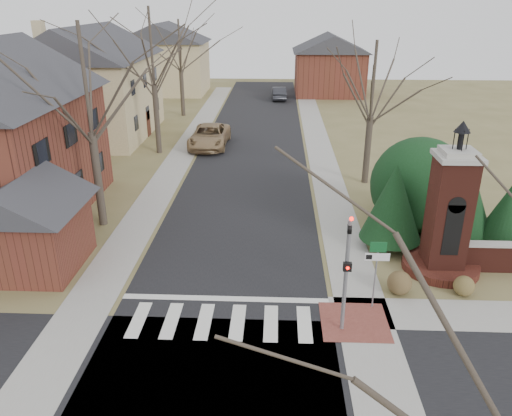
# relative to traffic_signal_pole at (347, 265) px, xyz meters

# --- Properties ---
(ground) EXTENTS (120.00, 120.00, 0.00)m
(ground) POSITION_rel_traffic_signal_pole_xyz_m (-4.30, -0.57, -2.59)
(ground) COLOR brown
(ground) RESTS_ON ground
(main_street) EXTENTS (8.00, 70.00, 0.01)m
(main_street) POSITION_rel_traffic_signal_pole_xyz_m (-4.30, 21.43, -2.58)
(main_street) COLOR black
(main_street) RESTS_ON ground
(cross_street) EXTENTS (120.00, 8.00, 0.01)m
(cross_street) POSITION_rel_traffic_signal_pole_xyz_m (-4.30, -3.57, -2.58)
(cross_street) COLOR black
(cross_street) RESTS_ON ground
(crosswalk_zone) EXTENTS (8.00, 2.20, 0.02)m
(crosswalk_zone) POSITION_rel_traffic_signal_pole_xyz_m (-4.30, 0.23, -2.58)
(crosswalk_zone) COLOR silver
(crosswalk_zone) RESTS_ON ground
(stop_bar) EXTENTS (8.00, 0.35, 0.02)m
(stop_bar) POSITION_rel_traffic_signal_pole_xyz_m (-4.30, 1.73, -2.58)
(stop_bar) COLOR silver
(stop_bar) RESTS_ON ground
(sidewalk_right_main) EXTENTS (2.00, 60.00, 0.02)m
(sidewalk_right_main) POSITION_rel_traffic_signal_pole_xyz_m (0.90, 21.43, -2.58)
(sidewalk_right_main) COLOR gray
(sidewalk_right_main) RESTS_ON ground
(sidewalk_left) EXTENTS (2.00, 60.00, 0.02)m
(sidewalk_left) POSITION_rel_traffic_signal_pole_xyz_m (-9.50, 21.43, -2.58)
(sidewalk_left) COLOR gray
(sidewalk_left) RESTS_ON ground
(curb_apron) EXTENTS (2.40, 2.40, 0.02)m
(curb_apron) POSITION_rel_traffic_signal_pole_xyz_m (0.50, 0.43, -2.57)
(curb_apron) COLOR brown
(curb_apron) RESTS_ON ground
(traffic_signal_pole) EXTENTS (0.28, 0.41, 4.50)m
(traffic_signal_pole) POSITION_rel_traffic_signal_pole_xyz_m (0.00, 0.00, 0.00)
(traffic_signal_pole) COLOR slate
(traffic_signal_pole) RESTS_ON ground
(sign_post) EXTENTS (0.90, 0.07, 2.75)m
(sign_post) POSITION_rel_traffic_signal_pole_xyz_m (1.29, 1.41, -0.64)
(sign_post) COLOR slate
(sign_post) RESTS_ON ground
(brick_gate_monument) EXTENTS (3.20, 3.20, 6.47)m
(brick_gate_monument) POSITION_rel_traffic_signal_pole_xyz_m (4.70, 4.42, -0.42)
(brick_gate_monument) COLOR #501F17
(brick_gate_monument) RESTS_ON ground
(house_stucco_left) EXTENTS (9.80, 12.80, 9.28)m
(house_stucco_left) POSITION_rel_traffic_signal_pole_xyz_m (-17.80, 26.42, 2.01)
(house_stucco_left) COLOR #CFB78A
(house_stucco_left) RESTS_ON ground
(garage_left) EXTENTS (4.80, 4.80, 4.29)m
(garage_left) POSITION_rel_traffic_signal_pole_xyz_m (-12.82, 3.92, -0.35)
(garage_left) COLOR #5E2A1F
(garage_left) RESTS_ON ground
(house_distant_left) EXTENTS (10.80, 8.80, 8.53)m
(house_distant_left) POSITION_rel_traffic_signal_pole_xyz_m (-16.31, 47.42, 1.66)
(house_distant_left) COLOR #CFB78A
(house_distant_left) RESTS_ON ground
(house_distant_right) EXTENTS (8.80, 8.80, 7.30)m
(house_distant_right) POSITION_rel_traffic_signal_pole_xyz_m (3.69, 47.42, 1.06)
(house_distant_right) COLOR #5E2A1F
(house_distant_right) RESTS_ON ground
(evergreen_near) EXTENTS (2.80, 2.80, 4.10)m
(evergreen_near) POSITION_rel_traffic_signal_pole_xyz_m (2.90, 6.43, -0.29)
(evergreen_near) COLOR #473D33
(evergreen_near) RESTS_ON ground
(evergreen_mid) EXTENTS (3.40, 3.40, 4.70)m
(evergreen_mid) POSITION_rel_traffic_signal_pole_xyz_m (6.20, 7.63, 0.01)
(evergreen_mid) COLOR #473D33
(evergreen_mid) RESTS_ON ground
(evergreen_far) EXTENTS (2.40, 2.40, 3.30)m
(evergreen_far) POSITION_rel_traffic_signal_pole_xyz_m (8.20, 6.63, -0.69)
(evergreen_far) COLOR #473D33
(evergreen_far) RESTS_ON ground
(evergreen_mass) EXTENTS (4.80, 4.80, 4.80)m
(evergreen_mass) POSITION_rel_traffic_signal_pole_xyz_m (4.70, 8.93, -0.19)
(evergreen_mass) COLOR black
(evergreen_mass) RESTS_ON ground
(bare_tree_0) EXTENTS (8.05, 8.05, 11.15)m
(bare_tree_0) POSITION_rel_traffic_signal_pole_xyz_m (-11.30, 8.43, 5.11)
(bare_tree_0) COLOR #473D33
(bare_tree_0) RESTS_ON ground
(bare_tree_1) EXTENTS (8.40, 8.40, 11.64)m
(bare_tree_1) POSITION_rel_traffic_signal_pole_xyz_m (-11.30, 21.43, 5.44)
(bare_tree_1) COLOR #473D33
(bare_tree_1) RESTS_ON ground
(bare_tree_2) EXTENTS (7.35, 7.35, 10.19)m
(bare_tree_2) POSITION_rel_traffic_signal_pole_xyz_m (-11.80, 34.43, 4.44)
(bare_tree_2) COLOR #473D33
(bare_tree_2) RESTS_ON ground
(bare_tree_3) EXTENTS (7.00, 7.00, 9.70)m
(bare_tree_3) POSITION_rel_traffic_signal_pole_xyz_m (3.20, 15.43, 4.10)
(bare_tree_3) COLOR #473D33
(bare_tree_3) RESTS_ON ground
(pickup_truck) EXTENTS (2.92, 6.08, 1.67)m
(pickup_truck) POSITION_rel_traffic_signal_pole_xyz_m (-7.70, 23.25, -1.75)
(pickup_truck) COLOR #9A7B54
(pickup_truck) RESTS_ON ground
(distant_car) EXTENTS (1.75, 4.45, 1.44)m
(distant_car) POSITION_rel_traffic_signal_pole_xyz_m (-2.30, 43.38, -1.87)
(distant_car) COLOR #2B2C32
(distant_car) RESTS_ON ground
(dry_shrub_left) EXTENTS (0.96, 0.96, 0.96)m
(dry_shrub_left) POSITION_rel_traffic_signal_pole_xyz_m (2.50, 2.43, -2.11)
(dry_shrub_left) COLOR brown
(dry_shrub_left) RESTS_ON ground
(dry_shrub_right) EXTENTS (0.81, 0.81, 0.81)m
(dry_shrub_right) POSITION_rel_traffic_signal_pole_xyz_m (5.00, 2.43, -2.18)
(dry_shrub_right) COLOR brown
(dry_shrub_right) RESTS_ON ground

